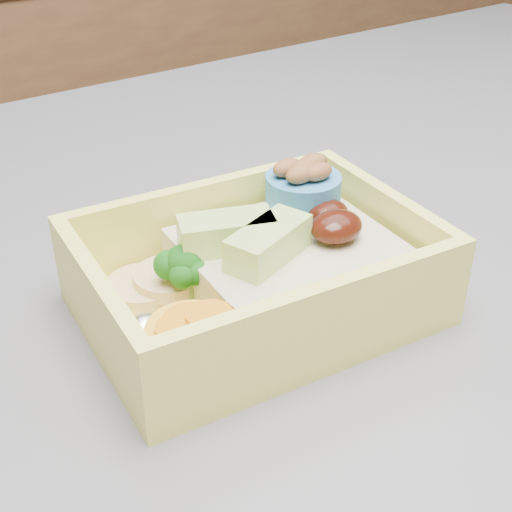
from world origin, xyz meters
TOP-DOWN VIEW (x-y plane):
  - bento_box at (-0.16, -0.12)m, footprint 0.21×0.16m

SIDE VIEW (x-z plane):
  - bento_box at x=-0.16m, z-range 0.91..0.98m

